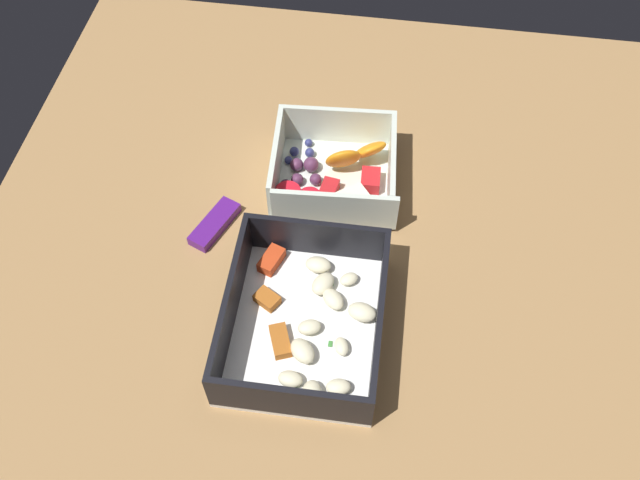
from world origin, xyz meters
The scene contains 4 objects.
table_surface centered at (0.00, 0.00, 1.00)cm, with size 80.00×80.00×2.00cm, color #9E7547.
pasta_container centered at (-11.17, 1.07, 3.82)cm, with size 19.24×15.71×5.90cm.
fruit_bowl centered at (8.15, 0.99, 4.01)cm, with size 14.33×14.83×5.82cm.
candy_bar centered at (-0.03, 13.31, 2.60)cm, with size 7.00×2.40×1.20cm, color #51197A.
Camera 1 is at (-43.67, -5.14, 65.19)cm, focal length 38.63 mm.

